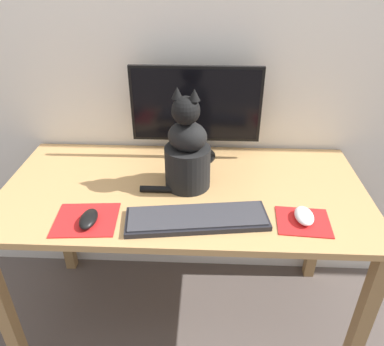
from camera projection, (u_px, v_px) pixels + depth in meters
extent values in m
plane|color=#564C47|center=(185.00, 315.00, 1.80)|extent=(12.00, 12.00, 0.00)
cube|color=silver|center=(188.00, 27.00, 1.47)|extent=(7.00, 0.04, 2.50)
cube|color=tan|center=(184.00, 190.00, 1.43)|extent=(1.37, 0.68, 0.02)
cube|color=olive|center=(5.00, 313.00, 1.38)|extent=(0.05, 0.05, 0.71)
cube|color=olive|center=(360.00, 327.00, 1.33)|extent=(0.05, 0.05, 0.71)
cube|color=olive|center=(61.00, 214.00, 1.90)|extent=(0.05, 0.05, 0.71)
cube|color=olive|center=(319.00, 222.00, 1.85)|extent=(0.05, 0.05, 0.71)
cylinder|color=black|center=(196.00, 156.00, 1.62)|extent=(0.17, 0.17, 0.01)
cylinder|color=black|center=(196.00, 147.00, 1.60)|extent=(0.04, 0.04, 0.07)
cube|color=black|center=(196.00, 105.00, 1.50)|extent=(0.53, 0.02, 0.31)
cube|color=black|center=(196.00, 105.00, 1.50)|extent=(0.50, 0.00, 0.29)
cube|color=black|center=(197.00, 219.00, 1.24)|extent=(0.48, 0.21, 0.02)
cube|color=#333338|center=(197.00, 216.00, 1.23)|extent=(0.46, 0.19, 0.01)
cube|color=red|center=(86.00, 220.00, 1.25)|extent=(0.22, 0.20, 0.00)
cube|color=red|center=(303.00, 222.00, 1.24)|extent=(0.18, 0.16, 0.00)
ellipsoid|color=black|center=(89.00, 219.00, 1.22)|extent=(0.06, 0.11, 0.03)
ellipsoid|color=white|center=(304.00, 216.00, 1.24)|extent=(0.06, 0.10, 0.03)
cylinder|color=black|center=(188.00, 167.00, 1.39)|extent=(0.22, 0.22, 0.16)
ellipsoid|color=black|center=(187.00, 136.00, 1.33)|extent=(0.18, 0.16, 0.11)
sphere|color=black|center=(186.00, 111.00, 1.27)|extent=(0.13, 0.13, 0.10)
cone|color=black|center=(177.00, 93.00, 1.25)|extent=(0.05, 0.05, 0.04)
cone|color=black|center=(194.00, 95.00, 1.23)|extent=(0.05, 0.05, 0.04)
cylinder|color=black|center=(170.00, 189.00, 1.38)|extent=(0.22, 0.02, 0.02)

